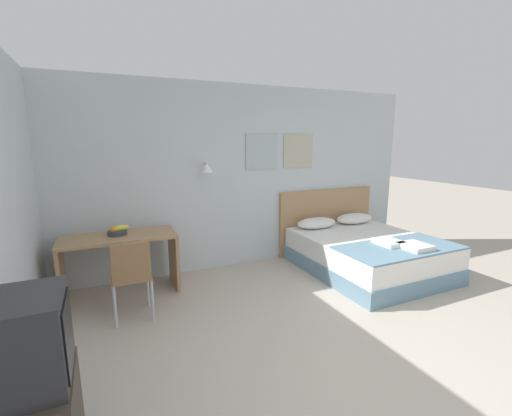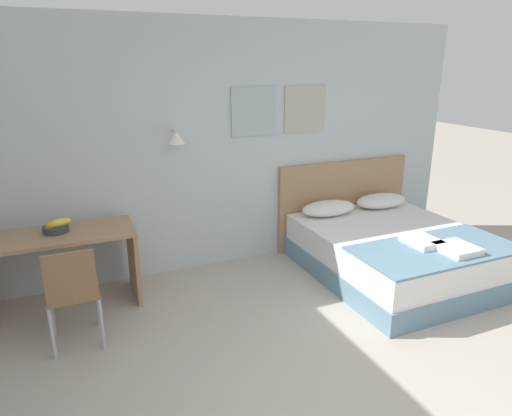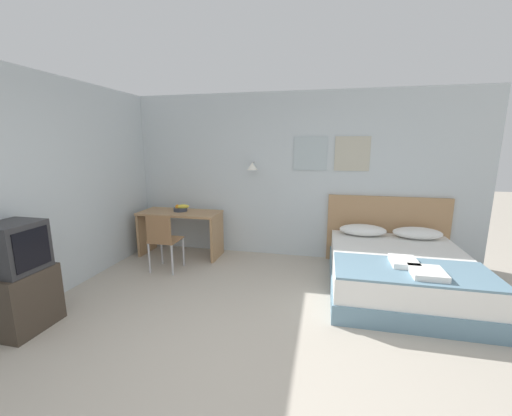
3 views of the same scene
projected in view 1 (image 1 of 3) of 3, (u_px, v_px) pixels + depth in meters
The scene contains 13 objects.
ground_plane at pixel (383, 384), 2.67m from camera, with size 24.00×24.00×0.00m, color #B2A899.
wall_back at pixel (240, 177), 5.06m from camera, with size 5.93×0.31×2.65m.
bed at pixel (367, 254), 4.95m from camera, with size 1.67×1.96×0.50m.
headboard at pixel (326, 220), 5.79m from camera, with size 1.79×0.06×1.06m.
pillow_left at pixel (316, 223), 5.40m from camera, with size 0.67×0.36×0.16m.
pillow_right at pixel (354, 218), 5.71m from camera, with size 0.67×0.36×0.16m.
throw_blanket at pixel (400, 248), 4.39m from camera, with size 1.62×0.78×0.02m.
folded_towel_near_foot at pixel (388, 242), 4.48m from camera, with size 0.28×0.35×0.06m.
folded_towel_mid_bed at pixel (415, 246), 4.30m from camera, with size 0.32×0.35×0.06m.
desk at pixel (120, 253), 4.13m from camera, with size 1.32×0.59×0.75m.
desk_chair at pixel (131, 274), 3.52m from camera, with size 0.40×0.40×0.87m.
fruit_bowl at pixel (118, 231), 4.11m from camera, with size 0.26×0.22×0.12m.
television at pixel (20, 343), 1.72m from camera, with size 0.44×0.46×0.49m.
Camera 1 is at (-1.88, -1.72, 1.87)m, focal length 24.00 mm.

